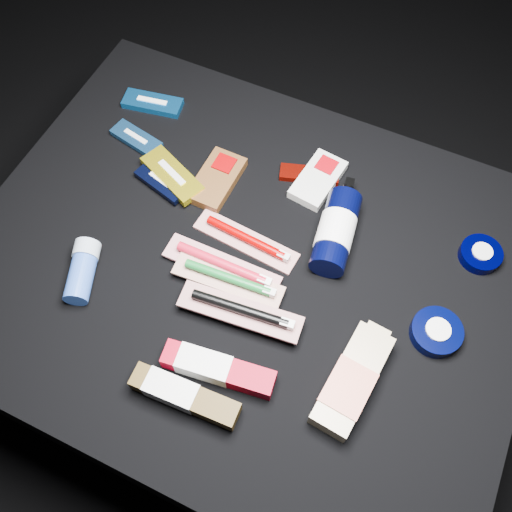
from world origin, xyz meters
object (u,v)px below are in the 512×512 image
at_px(lotion_bottle, 336,231).
at_px(bodywash_bottle, 351,382).
at_px(deodorant_stick, 82,270).
at_px(toothpaste_carton_red, 214,368).

height_order(lotion_bottle, bodywash_bottle, lotion_bottle).
xyz_separation_m(lotion_bottle, deodorant_stick, (-0.36, -0.25, -0.01)).
distance_m(lotion_bottle, deodorant_stick, 0.44).
bearing_deg(bodywash_bottle, toothpaste_carton_red, -155.54).
bearing_deg(bodywash_bottle, deodorant_stick, -172.77).
xyz_separation_m(bodywash_bottle, toothpaste_carton_red, (-0.20, -0.07, -0.00)).
height_order(deodorant_stick, toothpaste_carton_red, deodorant_stick).
distance_m(bodywash_bottle, deodorant_stick, 0.48).
relative_size(lotion_bottle, deodorant_stick, 1.71).
relative_size(lotion_bottle, bodywash_bottle, 1.05).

